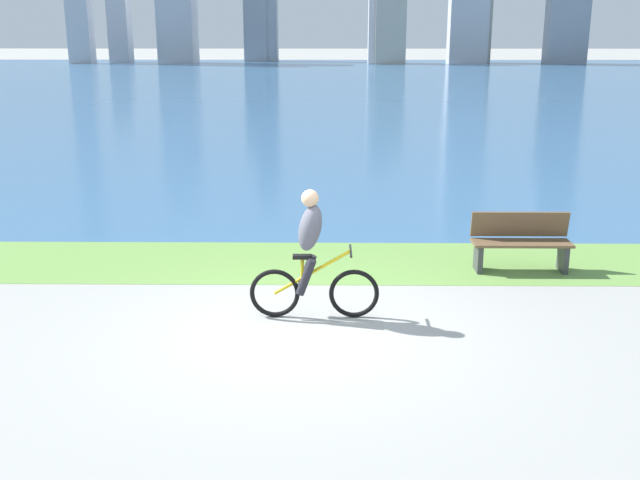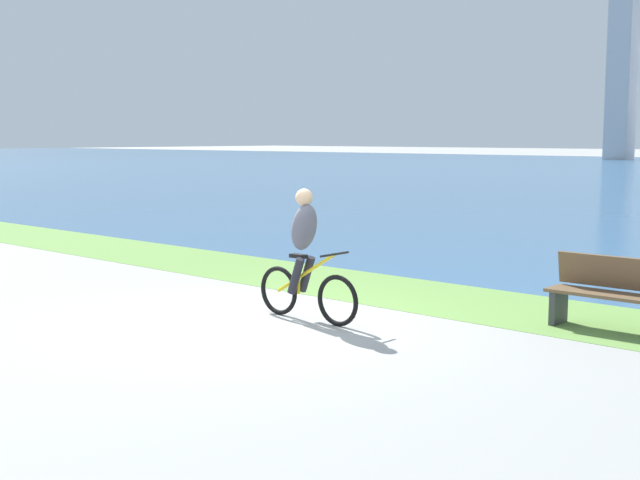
% 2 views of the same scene
% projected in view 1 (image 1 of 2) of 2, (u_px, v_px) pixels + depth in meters
% --- Properties ---
extents(ground_plane, '(300.00, 300.00, 0.00)m').
position_uv_depth(ground_plane, '(300.00, 330.00, 9.25)').
color(ground_plane, '#9E9E99').
extents(grass_strip_bayside, '(120.00, 2.25, 0.01)m').
position_uv_depth(grass_strip_bayside, '(307.00, 262.00, 11.98)').
color(grass_strip_bayside, '#6B9947').
rests_on(grass_strip_bayside, ground).
extents(bay_water_surface, '(300.00, 85.12, 0.00)m').
position_uv_depth(bay_water_surface, '(325.00, 82.00, 54.03)').
color(bay_water_surface, '#386693').
rests_on(bay_water_surface, ground).
extents(cyclist_lead, '(1.67, 0.52, 1.69)m').
position_uv_depth(cyclist_lead, '(311.00, 255.00, 9.46)').
color(cyclist_lead, black).
rests_on(cyclist_lead, ground).
extents(bench_near_path, '(1.50, 0.47, 0.90)m').
position_uv_depth(bench_near_path, '(521.00, 242.00, 11.47)').
color(bench_near_path, brown).
rests_on(bench_near_path, ground).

